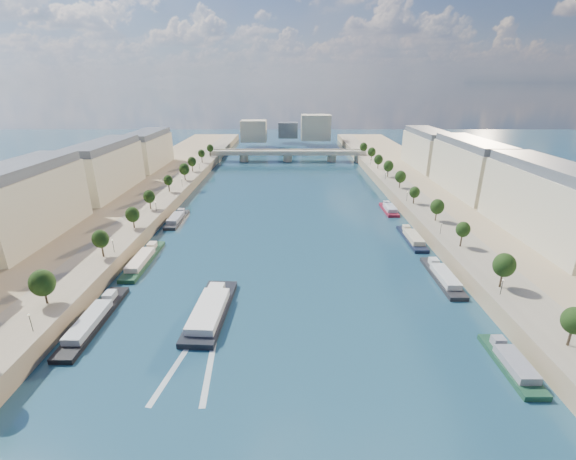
{
  "coord_description": "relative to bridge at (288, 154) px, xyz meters",
  "views": [
    {
      "loc": [
        0.83,
        -37.18,
        53.48
      ],
      "look_at": [
        0.55,
        89.4,
        5.0
      ],
      "focal_mm": 24.0,
      "sensor_mm": 36.0,
      "label": 1
    }
  ],
  "objects": [
    {
      "name": "buildings_right",
      "position": [
        85.0,
        -131.21,
        11.37
      ],
      "size": [
        16.0,
        226.0,
        23.2
      ],
      "color": "#BCB291",
      "rests_on": "ground"
    },
    {
      "name": "quay_right",
      "position": [
        72.0,
        -143.21,
        -2.58
      ],
      "size": [
        44.0,
        520.0,
        5.0
      ],
      "primitive_type": "cube",
      "color": "#9E8460",
      "rests_on": "ground"
    },
    {
      "name": "tour_barge",
      "position": [
        -18.49,
        -199.06,
        -4.01
      ],
      "size": [
        9.6,
        28.65,
        3.83
      ],
      "rotation": [
        0.0,
        0.0,
        -0.05
      ],
      "color": "black",
      "rests_on": "ground"
    },
    {
      "name": "wake",
      "position": [
        -18.49,
        -215.65,
        -5.06
      ],
      "size": [
        10.75,
        26.02,
        0.04
      ],
      "color": "silver",
      "rests_on": "ground"
    },
    {
      "name": "trees_right",
      "position": [
        55.0,
        -133.21,
        5.39
      ],
      "size": [
        4.8,
        268.8,
        8.26
      ],
      "color": "#382B1E",
      "rests_on": "ground"
    },
    {
      "name": "moored_barges_left",
      "position": [
        -45.5,
        -190.14,
        -4.24
      ],
      "size": [
        5.0,
        154.62,
        3.6
      ],
      "color": "#1C203D",
      "rests_on": "ground"
    },
    {
      "name": "lamps_right",
      "position": [
        52.5,
        -138.21,
        2.7
      ],
      "size": [
        0.36,
        200.36,
        4.28
      ],
      "color": "black",
      "rests_on": "ground"
    },
    {
      "name": "quay_left",
      "position": [
        -72.0,
        -143.21,
        -2.58
      ],
      "size": [
        44.0,
        520.0,
        5.0
      ],
      "primitive_type": "cube",
      "color": "#9E8460",
      "rests_on": "ground"
    },
    {
      "name": "pave_left",
      "position": [
        -57.0,
        -143.21,
        -0.03
      ],
      "size": [
        14.0,
        520.0,
        0.1
      ],
      "primitive_type": "cube",
      "color": "gray",
      "rests_on": "quay_left"
    },
    {
      "name": "ground",
      "position": [
        0.0,
        -143.21,
        -5.08
      ],
      "size": [
        700.0,
        700.0,
        0.0
      ],
      "primitive_type": "plane",
      "color": "#0D2D3D",
      "rests_on": "ground"
    },
    {
      "name": "trees_left",
      "position": [
        -55.0,
        -141.21,
        5.39
      ],
      "size": [
        4.8,
        268.8,
        8.26
      ],
      "color": "#382B1E",
      "rests_on": "ground"
    },
    {
      "name": "buildings_left",
      "position": [
        -85.0,
        -131.21,
        11.37
      ],
      "size": [
        16.0,
        226.0,
        23.2
      ],
      "color": "#BCB291",
      "rests_on": "ground"
    },
    {
      "name": "moored_barges_right",
      "position": [
        45.5,
        -186.06,
        -4.24
      ],
      "size": [
        5.0,
        159.2,
        3.6
      ],
      "color": "black",
      "rests_on": "ground"
    },
    {
      "name": "bridge",
      "position": [
        0.0,
        0.0,
        0.0
      ],
      "size": [
        112.0,
        12.0,
        8.15
      ],
      "color": "#C1B79E",
      "rests_on": "ground"
    },
    {
      "name": "skyline",
      "position": [
        3.19,
        76.31,
        9.57
      ],
      "size": [
        79.0,
        42.0,
        22.0
      ],
      "color": "#BCB291",
      "rests_on": "ground"
    },
    {
      "name": "pave_right",
      "position": [
        57.0,
        -143.21,
        -0.03
      ],
      "size": [
        14.0,
        520.0,
        0.1
      ],
      "primitive_type": "cube",
      "color": "gray",
      "rests_on": "quay_right"
    },
    {
      "name": "lamps_left",
      "position": [
        -52.5,
        -153.21,
        2.7
      ],
      "size": [
        0.36,
        200.36,
        4.28
      ],
      "color": "black",
      "rests_on": "ground"
    }
  ]
}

